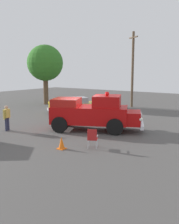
% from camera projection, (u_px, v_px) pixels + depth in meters
% --- Properties ---
extents(ground_plane, '(60.00, 60.00, 0.00)m').
position_uv_depth(ground_plane, '(79.00, 129.00, 17.23)').
color(ground_plane, '#514F4C').
extents(vintage_fire_truck, '(6.30, 4.55, 2.59)m').
position_uv_depth(vintage_fire_truck, '(93.00, 112.00, 16.81)').
color(vintage_fire_truck, black).
rests_on(vintage_fire_truck, ground).
extents(classic_hot_rod, '(4.04, 4.62, 1.46)m').
position_uv_depth(classic_hot_rod, '(73.00, 105.00, 23.52)').
color(classic_hot_rod, black).
rests_on(classic_hot_rod, ground).
extents(lawn_chair_near_truck, '(0.67, 0.67, 1.02)m').
position_uv_depth(lawn_chair_near_truck, '(81.00, 113.00, 20.10)').
color(lawn_chair_near_truck, '#B7BABF').
rests_on(lawn_chair_near_truck, ground).
extents(lawn_chair_by_car, '(0.66, 0.67, 1.02)m').
position_uv_depth(lawn_chair_by_car, '(92.00, 137.00, 13.01)').
color(lawn_chair_by_car, '#B7BABF').
rests_on(lawn_chair_by_car, ground).
extents(spectator_seated, '(0.65, 0.59, 1.29)m').
position_uv_depth(spectator_seated, '(80.00, 112.00, 20.20)').
color(spectator_seated, '#383842').
rests_on(spectator_seated, ground).
extents(spectator_standing, '(0.37, 0.64, 1.68)m').
position_uv_depth(spectator_standing, '(7.00, 116.00, 16.72)').
color(spectator_standing, '#2D334C').
rests_on(spectator_standing, ground).
extents(oak_tree_left, '(4.07, 4.07, 6.77)m').
position_uv_depth(oak_tree_left, '(45.00, 63.00, 29.08)').
color(oak_tree_left, brown).
rests_on(oak_tree_left, ground).
extents(utility_pole, '(1.44, 1.10, 7.87)m').
position_uv_depth(utility_pole, '(133.00, 69.00, 27.03)').
color(utility_pole, brown).
rests_on(utility_pole, ground).
extents(traffic_cone, '(0.40, 0.40, 0.64)m').
position_uv_depth(traffic_cone, '(62.00, 143.00, 12.96)').
color(traffic_cone, orange).
rests_on(traffic_cone, ground).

